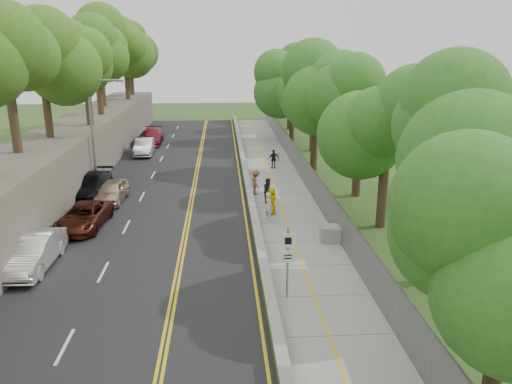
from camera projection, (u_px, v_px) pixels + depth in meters
The scene contains 25 objects.
ground at pixel (257, 268), 23.73m from camera, with size 140.00×140.00×0.00m, color #33511E.
road at pixel (172, 185), 37.72m from camera, with size 11.20×66.00×0.04m, color black.
sidewalk at pixel (276, 183), 38.24m from camera, with size 4.20×66.00×0.05m, color gray.
jersey_barrier at pixel (246, 180), 38.01m from camera, with size 0.42×66.00×0.60m, color #93D332.
rock_embankment at pixel (60, 161), 36.62m from camera, with size 5.00×66.00×4.00m, color #595147.
chainlink_fence at pixel (304, 170), 38.10m from camera, with size 0.04×66.00×2.00m, color slate.
trees_embankment at pixel (53, 40), 34.23m from camera, with size 6.40×66.00×13.00m, color #457820, non-canonical shape.
trees_fenceside at pixel (338, 90), 36.54m from camera, with size 7.00×66.00×14.00m, color #3B7E26, non-canonical shape.
streetlight at pixel (95, 127), 35.11m from camera, with size 2.52×0.22×8.00m.
signpost at pixel (288, 255), 20.36m from camera, with size 0.62×0.09×3.10m.
construction_barrel at pixel (277, 156), 45.26m from camera, with size 0.51×0.51×0.83m, color orange.
concrete_block at pixel (332, 234), 26.75m from camera, with size 1.27×0.95×0.85m, color gray.
car_1 at pixel (33, 252), 23.45m from camera, with size 1.70×4.89×1.61m, color white.
car_2 at pixel (84, 217), 28.65m from camera, with size 2.26×4.90×1.36m, color #4F1B12.
car_3 at pixel (92, 186), 34.36m from camera, with size 2.27×5.57×1.62m, color black.
car_4 at pixel (112, 191), 33.39m from camera, with size 1.69×4.21×1.43m, color tan.
car_5 at pixel (144, 147), 47.68m from camera, with size 1.64×4.70×1.55m, color #B0B2B8.
car_6 at pixel (149, 137), 52.84m from camera, with size 2.31×5.00×1.39m, color black.
car_7 at pixel (152, 137), 52.74m from camera, with size 2.20×5.41×1.57m, color maroon.
car_8 at pixel (153, 134), 54.44m from camera, with size 1.71×4.26×1.45m, color white.
painter_0 at pixel (272, 201), 30.93m from camera, with size 0.83×0.54×1.69m, color #BC8F00.
painter_1 at pixel (269, 206), 29.80m from camera, with size 0.64×0.42×1.75m, color silver.
painter_2 at pixel (268, 190), 33.17m from camera, with size 0.82×0.64×1.68m, color black.
painter_3 at pixel (256, 182), 35.00m from camera, with size 1.12×0.64×1.74m, color brown.
person_far at pixel (274, 159), 42.39m from camera, with size 0.95×0.39×1.62m, color black.
Camera 1 is at (-1.53, -21.66, 10.24)m, focal length 35.00 mm.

